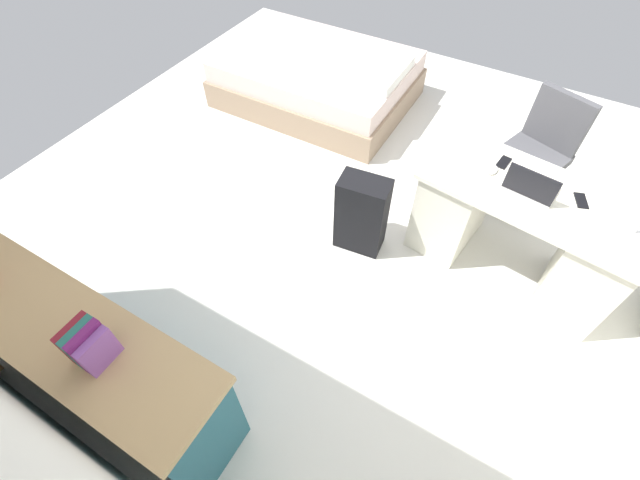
# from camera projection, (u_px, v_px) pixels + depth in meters

# --- Properties ---
(ground_plane) EXTENTS (5.85, 5.85, 0.00)m
(ground_plane) POSITION_uv_depth(u_px,v_px,m) (349.00, 214.00, 3.67)
(ground_plane) COLOR silver
(desk) EXTENTS (1.51, 0.84, 0.76)m
(desk) POSITION_uv_depth(u_px,v_px,m) (519.00, 230.00, 3.03)
(desk) COLOR silver
(desk) RESTS_ON ground_plane
(office_chair) EXTENTS (0.59, 0.59, 0.94)m
(office_chair) POSITION_uv_depth(u_px,v_px,m) (533.00, 159.00, 3.48)
(office_chair) COLOR black
(office_chair) RESTS_ON ground_plane
(credenza) EXTENTS (1.80, 0.48, 0.78)m
(credenza) POSITION_uv_depth(u_px,v_px,m) (91.00, 361.00, 2.43)
(credenza) COLOR #235B6B
(credenza) RESTS_ON ground_plane
(bed) EXTENTS (1.91, 1.42, 0.58)m
(bed) POSITION_uv_depth(u_px,v_px,m) (319.00, 79.00, 4.55)
(bed) COLOR gray
(bed) RESTS_ON ground_plane
(suitcase_black) EXTENTS (0.38, 0.26, 0.65)m
(suitcase_black) POSITION_uv_depth(u_px,v_px,m) (362.00, 215.00, 3.22)
(suitcase_black) COLOR black
(suitcase_black) RESTS_ON ground_plane
(laptop) EXTENTS (0.34, 0.26, 0.21)m
(laptop) POSITION_uv_depth(u_px,v_px,m) (531.00, 186.00, 2.72)
(laptop) COLOR #B7B7BC
(laptop) RESTS_ON desk
(computer_mouse) EXTENTS (0.07, 0.11, 0.03)m
(computer_mouse) POSITION_uv_depth(u_px,v_px,m) (493.00, 170.00, 2.87)
(computer_mouse) COLOR white
(computer_mouse) RESTS_ON desk
(cell_phone_near_laptop) EXTENTS (0.11, 0.15, 0.01)m
(cell_phone_near_laptop) POSITION_uv_depth(u_px,v_px,m) (581.00, 201.00, 2.71)
(cell_phone_near_laptop) COLOR black
(cell_phone_near_laptop) RESTS_ON desk
(cell_phone_by_mouse) EXTENTS (0.08, 0.14, 0.01)m
(cell_phone_by_mouse) POSITION_uv_depth(u_px,v_px,m) (504.00, 162.00, 2.93)
(cell_phone_by_mouse) COLOR black
(cell_phone_by_mouse) RESTS_ON desk
(book_row) EXTENTS (0.16, 0.17, 0.23)m
(book_row) POSITION_uv_depth(u_px,v_px,m) (89.00, 345.00, 1.95)
(book_row) COLOR #894FA1
(book_row) RESTS_ON credenza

